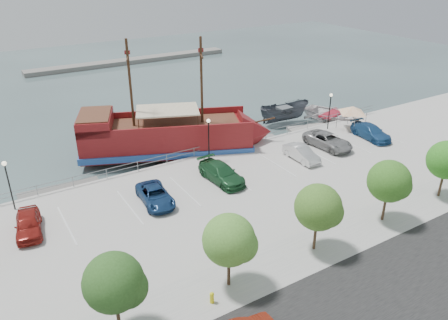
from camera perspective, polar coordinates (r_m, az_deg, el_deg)
ground at (r=39.23m, az=2.78°, el=-4.71°), size 160.00×160.00×0.00m
street at (r=29.38m, az=21.29°, el=-16.16°), size 100.00×8.00×0.04m
sidewalk at (r=32.27m, az=12.96°, el=-10.66°), size 100.00×4.00×0.05m
seawall_railing at (r=44.46m, az=-2.80°, el=1.32°), size 50.00×0.06×1.00m
far_shore at (r=90.02m, az=-12.00°, el=12.56°), size 40.00×3.00×0.80m
pirate_ship at (r=46.42m, az=-5.65°, el=3.15°), size 20.74×12.72×12.93m
patrol_boat at (r=55.71m, az=7.85°, el=5.93°), size 7.01×3.78×2.57m
speedboat at (r=57.67m, az=13.90°, el=5.55°), size 7.15×8.63×1.55m
dock_west at (r=42.25m, az=-20.60°, el=-3.80°), size 7.18×2.35×0.41m
dock_mid at (r=49.50m, az=3.59°, el=2.21°), size 6.86×2.19×0.39m
dock_east at (r=54.93m, az=11.49°, el=4.13°), size 6.49×3.26×0.36m
canopy_tent at (r=52.55m, az=16.51°, el=6.73°), size 4.41×4.41×3.15m
fire_hydrant at (r=26.81m, az=-1.60°, el=-17.49°), size 0.28×0.28×0.79m
lamp_post_left at (r=37.86m, az=-26.44°, el=-1.99°), size 0.36×0.36×4.28m
lamp_post_mid at (r=42.47m, az=-2.02°, el=3.68°), size 0.36×0.36×4.28m
lamp_post_right at (r=51.74m, az=13.69°, el=7.01°), size 0.36×0.36×4.28m
tree_b at (r=23.97m, az=-13.82°, el=-15.40°), size 3.30×3.20×5.00m
tree_c at (r=26.19m, az=1.01°, el=-10.55°), size 3.30×3.20×5.00m
tree_d at (r=29.92m, az=12.47°, el=-6.19°), size 3.30×3.20×5.00m
tree_e at (r=34.67m, az=20.97°, el=-2.74°), size 3.30×3.20×5.00m
parked_car_a at (r=35.32m, az=-24.21°, el=-7.59°), size 2.45×4.63×1.50m
parked_car_c at (r=36.35m, az=-8.97°, el=-4.60°), size 2.63×5.02×1.35m
parked_car_d at (r=39.21m, az=-0.34°, el=-1.71°), size 2.59×5.56×1.57m
parked_car_f at (r=43.89m, az=10.07°, el=0.87°), size 1.57×4.37×1.43m
parked_car_g at (r=47.32m, az=13.41°, el=2.48°), size 3.05×5.75×1.54m
parked_car_h at (r=51.06m, az=18.63°, el=3.51°), size 2.62×5.37×1.50m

